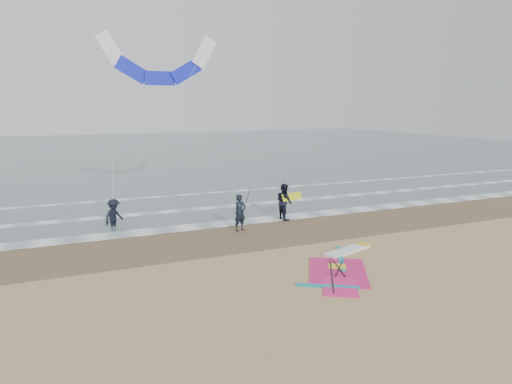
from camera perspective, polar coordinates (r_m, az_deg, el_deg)
name	(u,v)px	position (r m, az deg, el deg)	size (l,w,h in m)	color
ground	(355,271)	(17.22, 12.25, -9.67)	(120.00, 120.00, 0.00)	tan
sea_water	(141,151)	(62.11, -14.16, 4.98)	(120.00, 80.00, 0.02)	#47605E
wet_sand_band	(282,230)	(22.13, 3.28, -4.81)	(120.00, 5.00, 0.01)	brown
foam_waterline	(248,211)	(26.05, -1.04, -2.34)	(120.00, 9.15, 0.02)	white
windsurf_rig	(342,266)	(17.61, 10.68, -9.02)	(4.97, 4.71, 0.12)	white
person_standing	(240,213)	(21.83, -2.01, -2.61)	(0.65, 0.43, 1.79)	black
person_walking	(284,202)	(24.02, 3.55, -1.21)	(0.93, 0.73, 1.92)	black
person_wading	(114,210)	(23.60, -17.38, -2.11)	(1.14, 0.65, 1.76)	black
held_pole	(246,204)	(21.84, -1.29, -1.47)	(0.17, 0.86, 1.82)	black
carried_kiteboard	(292,197)	(24.06, 4.51, -0.58)	(1.30, 0.51, 0.39)	yellow
surf_kite	(159,64)	(27.27, -12.01, 15.33)	(6.85, 3.83, 8.77)	white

